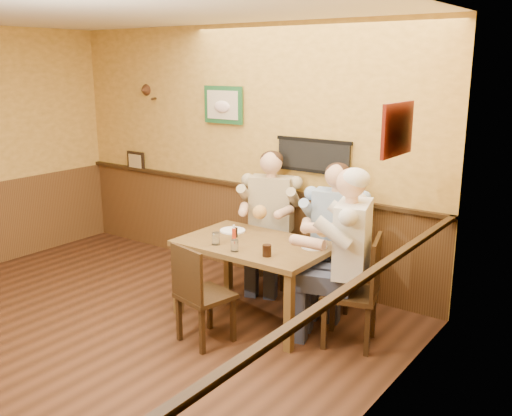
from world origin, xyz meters
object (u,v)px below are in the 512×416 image
at_px(cola_tumbler, 267,251).
at_px(pepper_shaker, 236,232).
at_px(dining_table, 255,252).
at_px(hot_sauce_bottle, 234,235).
at_px(diner_tan_shirt, 271,226).
at_px(diner_blue_polo, 335,243).
at_px(chair_back_right, 335,262).
at_px(water_glass_mid, 235,246).
at_px(diner_white_elder, 351,268).
at_px(salt_shaker, 234,233).
at_px(chair_back_left, 271,243).
at_px(chair_near_side, 205,293).
at_px(water_glass_left, 216,239).
at_px(chair_right_end, 350,291).

relative_size(cola_tumbler, pepper_shaker, 1.09).
height_order(dining_table, hot_sauce_bottle, hot_sauce_bottle).
xyz_separation_m(diner_tan_shirt, diner_blue_polo, (0.84, -0.11, -0.01)).
bearing_deg(chair_back_right, water_glass_mid, -128.22).
height_order(diner_white_elder, salt_shaker, diner_white_elder).
relative_size(chair_back_left, diner_blue_polo, 0.71).
bearing_deg(salt_shaker, hot_sauce_bottle, -50.83).
relative_size(chair_back_right, chair_near_side, 1.02).
bearing_deg(chair_near_side, diner_white_elder, -133.73).
distance_m(diner_white_elder, cola_tumbler, 0.74).
relative_size(water_glass_left, salt_shaker, 1.30).
distance_m(dining_table, chair_near_side, 0.69).
bearing_deg(diner_tan_shirt, pepper_shaker, -101.12).
xyz_separation_m(diner_blue_polo, hot_sauce_bottle, (-0.64, -0.81, 0.17)).
height_order(diner_blue_polo, cola_tumbler, diner_blue_polo).
xyz_separation_m(dining_table, chair_near_side, (-0.05, -0.66, -0.21)).
relative_size(chair_right_end, diner_white_elder, 0.70).
relative_size(dining_table, pepper_shaker, 14.81).
relative_size(diner_tan_shirt, pepper_shaker, 14.10).
xyz_separation_m(diner_tan_shirt, diner_white_elder, (1.34, -0.75, 0.03)).
bearing_deg(chair_right_end, water_glass_left, -93.11).
bearing_deg(diner_white_elder, dining_table, -104.56).
height_order(diner_blue_polo, water_glass_mid, diner_blue_polo).
bearing_deg(diner_blue_polo, dining_table, -138.18).
height_order(chair_back_right, chair_near_side, chair_back_right).
bearing_deg(diner_tan_shirt, chair_right_end, -48.34).
relative_size(dining_table, water_glass_mid, 13.29).
relative_size(diner_tan_shirt, cola_tumbler, 12.90).
xyz_separation_m(diner_tan_shirt, pepper_shaker, (0.11, -0.77, 0.13)).
bearing_deg(water_glass_mid, water_glass_left, 168.24).
xyz_separation_m(chair_back_right, water_glass_left, (-0.74, -0.95, 0.35)).
distance_m(chair_back_left, salt_shaker, 0.87).
height_order(chair_back_right, diner_tan_shirt, diner_tan_shirt).
xyz_separation_m(chair_back_right, chair_near_side, (-0.54, -1.34, -0.01)).
relative_size(chair_near_side, diner_white_elder, 0.65).
distance_m(dining_table, pepper_shaker, 0.28).
bearing_deg(chair_back_right, diner_white_elder, -64.99).
xyz_separation_m(salt_shaker, pepper_shaker, (0.00, 0.03, 0.00)).
bearing_deg(chair_right_end, diner_tan_shirt, -136.36).
relative_size(chair_back_right, chair_right_end, 0.94).
distance_m(dining_table, hot_sauce_bottle, 0.26).
relative_size(diner_blue_polo, cola_tumbler, 12.66).
height_order(chair_back_left, salt_shaker, chair_back_left).
relative_size(chair_back_right, cola_tumbler, 8.86).
bearing_deg(dining_table, cola_tumbler, -39.07).
bearing_deg(water_glass_left, chair_back_left, 95.42).
relative_size(dining_table, chair_right_end, 1.43).
relative_size(chair_right_end, water_glass_left, 8.52).
bearing_deg(diner_blue_polo, chair_back_right, 0.00).
distance_m(diner_tan_shirt, pepper_shaker, 0.79).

